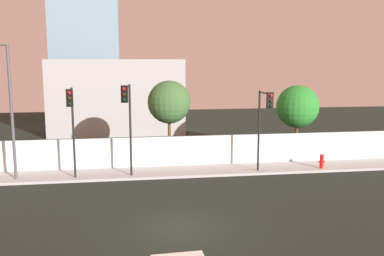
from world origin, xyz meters
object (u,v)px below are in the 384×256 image
roadside_tree_leftmost (169,102)px  roadside_tree_midleft (298,107)px  traffic_light_center (71,114)px  traffic_light_right (127,111)px  street_lamp_curbside (9,102)px  fire_hydrant (322,161)px  traffic_light_left (265,114)px

roadside_tree_leftmost → roadside_tree_midleft: roadside_tree_leftmost is taller
traffic_light_center → traffic_light_right: bearing=1.7°
street_lamp_curbside → fire_hydrant: (17.63, -0.04, -3.77)m
street_lamp_curbside → roadside_tree_leftmost: 9.47m
roadside_tree_leftmost → traffic_light_right: bearing=-123.0°
traffic_light_center → street_lamp_curbside: size_ratio=0.69×
traffic_light_left → roadside_tree_leftmost: 6.53m
traffic_light_center → street_lamp_curbside: (-3.26, 0.65, 0.62)m
traffic_light_center → roadside_tree_leftmost: (5.54, 4.13, 0.14)m
roadside_tree_midleft → roadside_tree_leftmost: bearing=180.0°
traffic_light_right → street_lamp_curbside: street_lamp_curbside is taller
traffic_light_right → fire_hydrant: bearing=2.6°
traffic_light_left → traffic_light_center: size_ratio=0.95×
traffic_light_center → roadside_tree_midleft: (14.17, 4.13, -0.28)m
traffic_light_center → roadside_tree_midleft: size_ratio=1.01×
roadside_tree_leftmost → roadside_tree_midleft: 8.64m
traffic_light_left → fire_hydrant: 4.94m
roadside_tree_leftmost → roadside_tree_midleft: (8.63, 0.00, -0.41)m
street_lamp_curbside → traffic_light_left: bearing=-3.1°
street_lamp_curbside → roadside_tree_midleft: street_lamp_curbside is taller
street_lamp_curbside → roadside_tree_midleft: 17.79m
traffic_light_left → traffic_light_center: traffic_light_center is taller
traffic_light_right → roadside_tree_leftmost: size_ratio=0.97×
roadside_tree_midleft → traffic_light_center: bearing=-163.8°
traffic_light_center → traffic_light_right: size_ratio=0.97×
roadside_tree_midleft → fire_hydrant: bearing=-86.7°
traffic_light_right → street_lamp_curbside: 6.21m
street_lamp_curbside → roadside_tree_midleft: (17.43, 3.48, -0.89)m
street_lamp_curbside → traffic_light_center: bearing=-11.3°
fire_hydrant → traffic_light_right: bearing=-177.4°
traffic_light_center → roadside_tree_midleft: bearing=16.2°
traffic_light_center → traffic_light_right: traffic_light_right is taller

